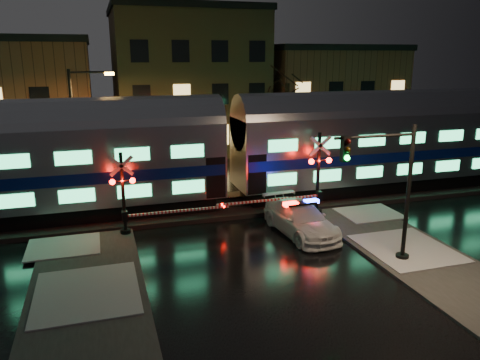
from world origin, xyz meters
The scene contains 12 objects.
ground centered at (0.00, 0.00, 0.00)m, with size 120.00×120.00×0.00m, color black.
ballast centered at (0.00, 5.00, 0.12)m, with size 90.00×4.20×0.24m, color black.
sidewalk_left centered at (-6.50, -6.00, 0.06)m, with size 4.00×20.00×0.12m, color #2D2D2D.
sidewalk_right centered at (6.50, -6.00, 0.06)m, with size 4.00×20.00×0.12m, color #2D2D2D.
building_mid centered at (2.00, 22.50, 5.75)m, with size 12.00×11.00×11.50m, color brown.
building_right centered at (15.00, 22.00, 4.25)m, with size 12.00×10.00×8.50m, color #512F1F.
train centered at (0.88, 5.00, 3.38)m, with size 51.00×3.12×5.92m.
police_car centered at (3.00, 0.22, 0.73)m, with size 2.42×5.12×1.61m.
crossing_signal_right centered at (4.55, 2.31, 1.81)m, with size 6.16×0.67×4.36m.
crossing_signal_left centered at (-4.47, 2.30, 1.62)m, with size 5.54×0.65×3.92m.
traffic_light centered at (4.85, -3.80, 2.97)m, with size 3.61×0.67×5.58m.
streetlight centered at (-6.73, 9.00, 4.26)m, with size 2.47×0.26×7.39m.
Camera 1 is at (-5.73, -18.58, 8.07)m, focal length 35.00 mm.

